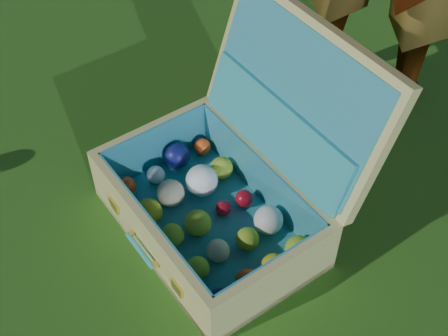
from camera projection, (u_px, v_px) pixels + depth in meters
ground at (183, 226)px, 1.61m from camera, size 60.00×60.00×0.00m
suitcase at (236, 178)px, 1.53m from camera, size 0.71×0.69×0.51m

